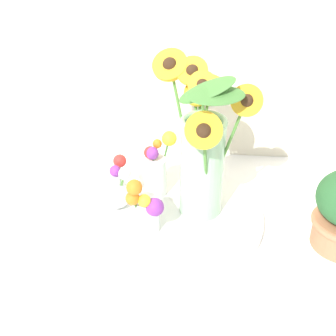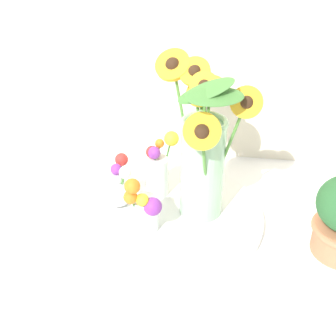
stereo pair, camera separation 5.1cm
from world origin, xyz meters
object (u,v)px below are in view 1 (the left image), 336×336
serving_tray (168,216)px  vase_bulb_right (117,189)px  mason_jar_sunflowers (202,151)px  vase_small_center (146,210)px  vase_small_back (156,169)px

serving_tray → vase_bulb_right: 0.15m
serving_tray → mason_jar_sunflowers: mason_jar_sunflowers is taller
serving_tray → vase_bulb_right: bearing=171.3°
serving_tray → vase_small_center: bearing=-121.3°
mason_jar_sunflowers → vase_small_center: size_ratio=2.46×
mason_jar_sunflowers → vase_small_center: mason_jar_sunflowers is taller
mason_jar_sunflowers → vase_small_back: (-0.12, 0.06, -0.09)m
serving_tray → vase_small_center: (-0.05, -0.07, 0.08)m
vase_bulb_right → vase_small_back: bearing=35.5°
mason_jar_sunflowers → serving_tray: bearing=-161.1°
mason_jar_sunflowers → vase_small_back: mason_jar_sunflowers is taller
vase_small_center → serving_tray: bearing=58.7°
vase_small_back → vase_small_center: bearing=-92.6°
vase_bulb_right → vase_small_back: 0.11m
vase_small_center → vase_small_back: vase_small_back is taller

